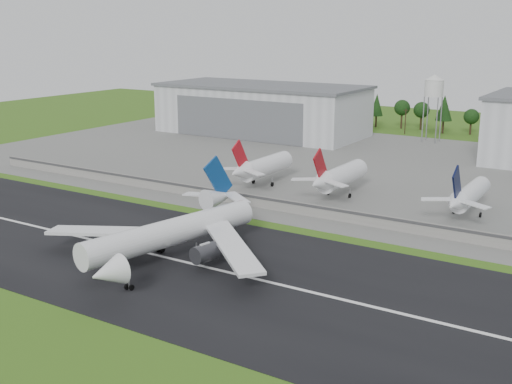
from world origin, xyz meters
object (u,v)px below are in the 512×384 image
Objects in this scene: main_airliner at (171,239)px; parked_jet_navy at (467,196)px; parked_jet_red_a at (260,167)px; parked_jet_red_b at (337,177)px.

parked_jet_navy is (45.68, 66.93, 0.99)m from main_airliner.
parked_jet_red_a is 1.00× the size of parked_jet_red_b.
main_airliner is at bearing -124.31° from parked_jet_navy.
main_airliner is at bearing -96.89° from parked_jet_red_b.
parked_jet_navy is at bearing -0.11° from parked_jet_red_b.
main_airliner reaches higher than parked_jet_red_a.
main_airliner is 1.88× the size of parked_jet_red_a.
parked_jet_navy is at bearing -112.04° from main_airliner.
parked_jet_red_a is at bearing -179.99° from parked_jet_red_b.
parked_jet_navy is (37.58, -0.07, -0.44)m from parked_jet_red_b.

